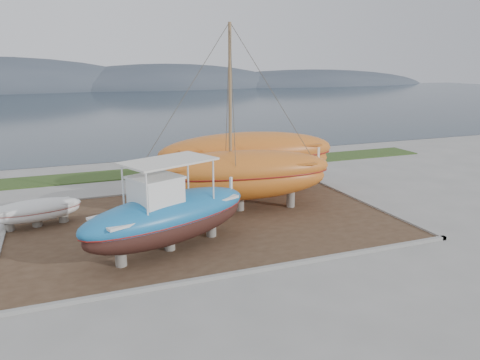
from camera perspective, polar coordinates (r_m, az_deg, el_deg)
name	(u,v)px	position (r m, az deg, el deg)	size (l,w,h in m)	color
ground	(234,252)	(19.61, -0.70, -8.73)	(140.00, 140.00, 0.00)	gray
dirt_patch	(206,221)	(23.14, -4.22, -5.03)	(18.00, 12.00, 0.06)	#422D1E
curb_frame	(206,220)	(23.12, -4.23, -4.93)	(18.60, 12.60, 0.15)	gray
grass_strip	(158,171)	(33.88, -10.02, 1.05)	(44.00, 3.00, 0.08)	#284219
sea	(94,106)	(87.46, -17.35, 8.61)	(260.00, 100.00, 0.04)	#1A2834
mountain_ridge	(78,89)	(142.24, -19.14, 10.42)	(200.00, 36.00, 20.00)	#333D49
blue_caique	(168,206)	(19.23, -8.75, -3.17)	(7.86, 2.46, 3.79)	#1C6FAE
white_dinghy	(36,214)	(24.14, -23.59, -3.77)	(4.16, 1.56, 1.25)	white
orange_sailboat	(240,121)	(23.63, -0.02, 7.24)	(9.70, 2.86, 9.42)	#BF611D
orange_bare_hull	(248,163)	(27.74, 1.00, 2.07)	(10.63, 3.19, 3.49)	#BF611D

